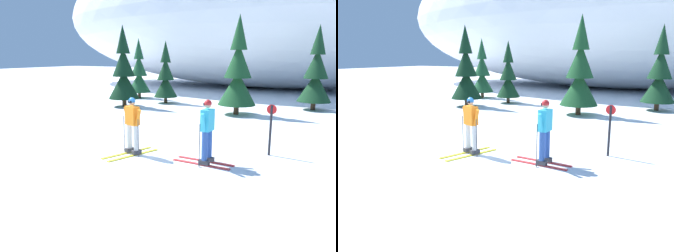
% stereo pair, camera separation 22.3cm
% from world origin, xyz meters
% --- Properties ---
extents(ground_plane, '(120.00, 120.00, 0.00)m').
position_xyz_m(ground_plane, '(0.00, 0.00, 0.00)').
color(ground_plane, white).
extents(skier_orange_jacket, '(0.99, 1.82, 1.69)m').
position_xyz_m(skier_orange_jacket, '(-0.12, 0.54, 0.88)').
color(skier_orange_jacket, gold).
rests_on(skier_orange_jacket, ground).
extents(skier_cyan_jacket, '(1.66, 0.79, 1.75)m').
position_xyz_m(skier_cyan_jacket, '(2.15, 0.73, 0.92)').
color(skier_cyan_jacket, red).
rests_on(skier_cyan_jacket, ground).
extents(pine_tree_far_left, '(1.54, 1.54, 3.99)m').
position_xyz_m(pine_tree_far_left, '(-7.20, 11.65, 1.67)').
color(pine_tree_far_left, '#47301E').
rests_on(pine_tree_far_left, ground).
extents(pine_tree_left, '(1.75, 1.75, 4.54)m').
position_xyz_m(pine_tree_left, '(-5.84, 8.03, 1.90)').
color(pine_tree_left, '#47301E').
rests_on(pine_tree_left, ground).
extents(pine_tree_center_left, '(1.44, 1.44, 3.74)m').
position_xyz_m(pine_tree_center_left, '(-4.42, 10.36, 1.56)').
color(pine_tree_center_left, '#47301E').
rests_on(pine_tree_center_left, ground).
extents(pine_tree_center_right, '(1.85, 1.85, 4.78)m').
position_xyz_m(pine_tree_center_right, '(0.58, 8.53, 2.00)').
color(pine_tree_center_right, '#47301E').
rests_on(pine_tree_center_right, ground).
extents(pine_tree_right, '(1.72, 1.72, 4.45)m').
position_xyz_m(pine_tree_right, '(3.80, 11.82, 1.86)').
color(pine_tree_right, '#47301E').
rests_on(pine_tree_right, ground).
extents(snow_ridge_background, '(42.18, 20.95, 13.18)m').
position_xyz_m(snow_ridge_background, '(-1.17, 23.59, 6.59)').
color(snow_ridge_background, white).
rests_on(snow_ridge_background, ground).
extents(trail_marker_post, '(0.28, 0.07, 1.50)m').
position_xyz_m(trail_marker_post, '(3.48, 2.35, 0.85)').
color(trail_marker_post, black).
rests_on(trail_marker_post, ground).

